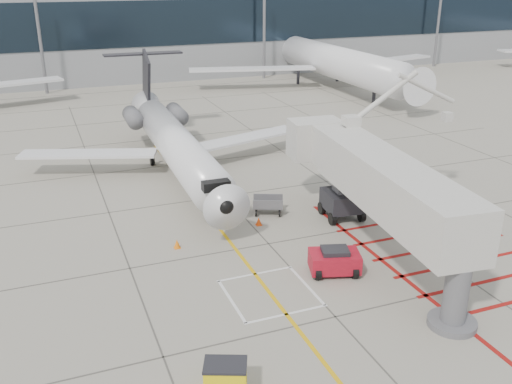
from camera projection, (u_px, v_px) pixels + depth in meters
name	position (u px, v px, depth m)	size (l,w,h in m)	color
ground_plane	(298.00, 276.00, 29.56)	(260.00, 260.00, 0.00)	gray
regional_jet	(182.00, 133.00, 40.81)	(23.72, 29.91, 7.84)	white
jet_bridge	(390.00, 196.00, 29.86)	(8.89, 18.77, 7.51)	beige
pushback_tug	(335.00, 260.00, 29.60)	(2.57, 1.60, 1.50)	#AF1023
spill_bin	(226.00, 378.00, 21.17)	(1.55, 1.03, 1.34)	yellow
baggage_cart	(268.00, 205.00, 36.88)	(1.91, 1.21, 1.21)	#545358
ground_power_unit	(434.00, 211.00, 35.03)	(2.44, 1.42, 1.93)	silver
cone_nose	(177.00, 244.00, 32.45)	(0.38, 0.38, 0.53)	orange
cone_side	(259.00, 221.00, 35.36)	(0.38, 0.38, 0.52)	#E9440C
terminal_building	(169.00, 22.00, 91.10)	(180.00, 28.00, 14.00)	gray
terminal_glass_band	(192.00, 22.00, 78.55)	(180.00, 0.10, 6.00)	black
bg_aircraft_c	(327.00, 39.00, 75.93)	(36.98, 41.09, 12.33)	silver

